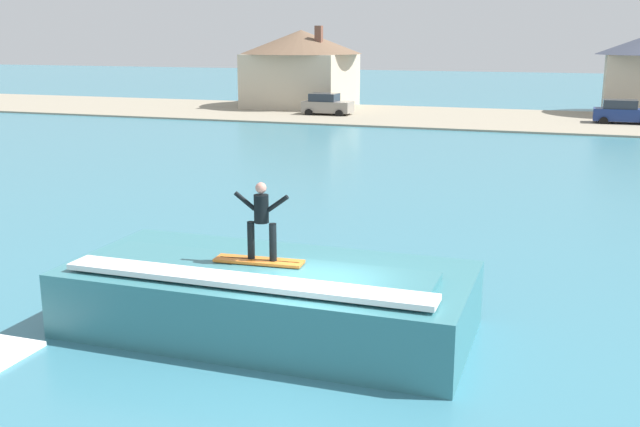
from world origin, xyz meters
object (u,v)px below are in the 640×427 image
(car_far_shore, at_px, (623,112))
(tree_tall_bare, at_px, (631,64))
(surfboard, at_px, (259,261))
(house_with_chimney, at_px, (301,65))
(wave_crest, at_px, (268,297))
(surfer, at_px, (261,217))
(car_near_shore, at_px, (327,105))

(car_far_shore, distance_m, tree_tall_bare, 8.42)
(surfboard, xyz_separation_m, house_with_chimney, (-17.78, 50.68, 2.21))
(surfboard, xyz_separation_m, tree_tall_bare, (10.33, 53.10, 2.56))
(wave_crest, bearing_deg, surfer, -108.72)
(surfboard, distance_m, surfer, 1.00)
(surfboard, relative_size, car_near_shore, 0.50)
(house_with_chimney, bearing_deg, car_far_shore, -10.94)
(wave_crest, bearing_deg, car_far_shore, 78.15)
(house_with_chimney, height_order, tree_tall_bare, house_with_chimney)
(tree_tall_bare, bearing_deg, car_near_shore, -159.52)
(surfboard, height_order, house_with_chimney, house_with_chimney)
(car_far_shore, bearing_deg, wave_crest, -101.85)
(car_near_shore, xyz_separation_m, house_with_chimney, (-4.59, 6.35, 2.92))
(surfboard, xyz_separation_m, surfer, (0.07, 0.02, 0.99))
(surfboard, height_order, tree_tall_bare, tree_tall_bare)
(wave_crest, bearing_deg, tree_tall_bare, 79.09)
(wave_crest, height_order, car_far_shore, car_far_shore)
(wave_crest, xyz_separation_m, car_far_shore, (9.48, 45.20, 0.18))
(car_near_shore, distance_m, tree_tall_bare, 25.32)
(surfer, xyz_separation_m, tree_tall_bare, (10.26, 53.08, 1.57))
(wave_crest, xyz_separation_m, surfboard, (-0.13, -0.19, 0.89))
(surfer, relative_size, tree_tall_bare, 0.30)
(car_far_shore, height_order, house_with_chimney, house_with_chimney)
(surfer, bearing_deg, tree_tall_bare, 79.06)
(wave_crest, height_order, car_near_shore, car_near_shore)
(tree_tall_bare, bearing_deg, surfboard, -101.01)
(tree_tall_bare, bearing_deg, car_far_shore, -95.34)
(surfboard, relative_size, tree_tall_bare, 0.35)
(surfboard, relative_size, surfer, 1.17)
(car_near_shore, relative_size, car_far_shore, 0.93)
(car_near_shore, distance_m, car_far_shore, 22.82)
(surfboard, bearing_deg, car_far_shore, 78.05)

